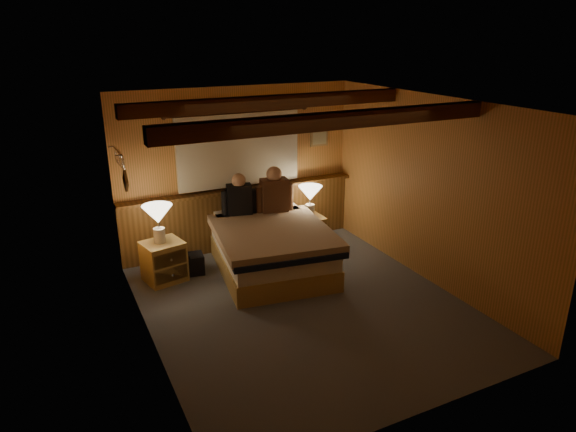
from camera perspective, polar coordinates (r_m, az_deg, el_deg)
floor at (r=6.29m, az=1.74°, el=-9.85°), size 4.20×4.20×0.00m
ceiling at (r=5.51m, az=2.00°, el=12.38°), size 4.20×4.20×0.00m
wall_back at (r=7.63m, az=-5.57°, el=5.20°), size 3.60×0.00×3.60m
wall_left at (r=5.24m, az=-15.81°, el=-2.36°), size 0.00×4.20×4.20m
wall_right at (r=6.79m, az=15.43°, el=2.72°), size 0.00×4.20×4.20m
wall_front at (r=4.21m, az=15.51°, el=-8.00°), size 3.60×0.00×3.60m
wainscot at (r=7.78m, az=-5.23°, el=-0.00°), size 3.60×0.23×0.94m
curtain_window at (r=7.49m, az=-5.46°, el=7.46°), size 2.18×0.09×1.11m
ceiling_beams at (r=5.66m, az=1.26°, el=11.66°), size 3.60×1.65×0.16m
coat_rail at (r=6.61m, az=-18.17°, el=6.21°), size 0.05×0.55×0.24m
framed_print at (r=8.09m, az=3.47°, el=8.64°), size 0.30×0.04×0.25m
bed at (r=7.00m, az=-1.86°, el=-3.57°), size 1.69×2.06×0.64m
nightstand_left at (r=6.95m, az=-13.62°, el=-4.92°), size 0.57×0.53×0.54m
nightstand_right at (r=7.79m, az=2.26°, el=-1.81°), size 0.45×0.41×0.49m
lamp_left at (r=6.73m, az=-14.27°, el=-0.06°), size 0.39×0.39×0.50m
lamp_right at (r=7.65m, az=2.48°, el=2.35°), size 0.36×0.36×0.47m
person_left at (r=7.34m, az=-5.45°, el=2.07°), size 0.50×0.28×0.62m
person_right at (r=7.42m, az=-1.54°, el=2.60°), size 0.56×0.28×0.69m
duffel_bag at (r=7.11m, az=-11.18°, el=-5.28°), size 0.48×0.32×0.32m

